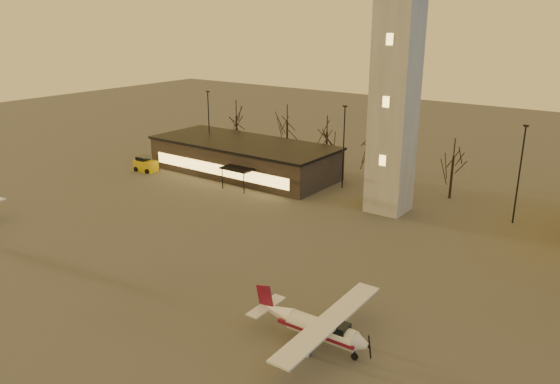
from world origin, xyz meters
name	(u,v)px	position (x,y,z in m)	size (l,w,h in m)	color
ground	(190,334)	(0.00, 0.00, 0.00)	(220.00, 220.00, 0.00)	#423F3D
control_tower	(397,56)	(0.00, 30.00, 16.33)	(6.80, 6.80, 32.60)	gray
terminal	(243,157)	(-21.99, 31.98, 2.16)	(25.40, 12.20, 4.30)	black
light_poles	(399,161)	(0.50, 31.00, 5.41)	(58.50, 12.25, 10.14)	black
tree_row	(326,128)	(-13.70, 39.16, 5.94)	(37.20, 9.20, 8.80)	black
cessna_front	(324,333)	(8.05, 3.87, 1.06)	(8.89, 11.25, 3.11)	silver
service_cart	(146,166)	(-33.42, 24.92, 0.76)	(3.27, 2.20, 2.00)	gold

